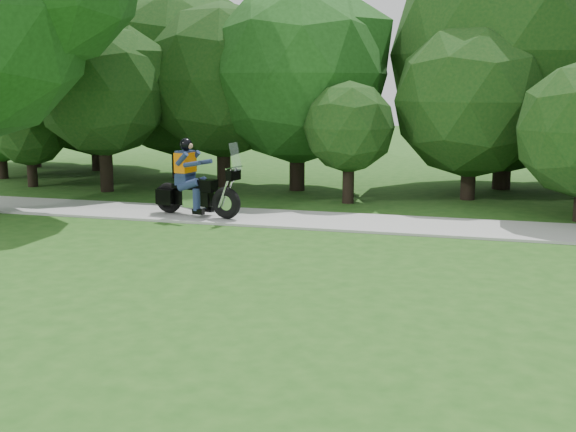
# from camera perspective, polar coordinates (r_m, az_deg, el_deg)

# --- Properties ---
(ground) EXTENTS (100.00, 100.00, 0.00)m
(ground) POSITION_cam_1_polar(r_m,az_deg,el_deg) (9.74, 1.90, -9.55)
(ground) COLOR #204F16
(ground) RESTS_ON ground
(walkway) EXTENTS (60.00, 2.20, 0.06)m
(walkway) POSITION_cam_1_polar(r_m,az_deg,el_deg) (17.35, 8.22, -0.65)
(walkway) COLOR #A4A49F
(walkway) RESTS_ON ground
(tree_line) EXTENTS (40.51, 11.89, 7.90)m
(tree_line) POSITION_cam_1_polar(r_m,az_deg,el_deg) (23.80, 8.49, 11.30)
(tree_line) COLOR black
(tree_line) RESTS_ON ground
(touring_motorcycle) EXTENTS (2.53, 1.13, 1.94)m
(touring_motorcycle) POSITION_cam_1_polar(r_m,az_deg,el_deg) (18.22, -7.64, 2.23)
(touring_motorcycle) COLOR black
(touring_motorcycle) RESTS_ON walkway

